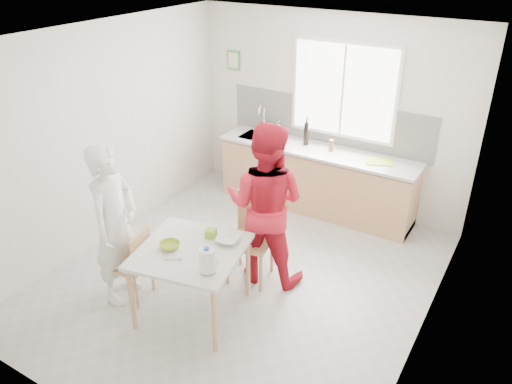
# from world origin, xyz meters

# --- Properties ---
(ground) EXTENTS (4.50, 4.50, 0.00)m
(ground) POSITION_xyz_m (0.00, 0.00, 0.00)
(ground) COLOR #B7B7B2
(ground) RESTS_ON ground
(room_shell) EXTENTS (4.50, 4.50, 4.50)m
(room_shell) POSITION_xyz_m (0.00, 0.00, 1.64)
(room_shell) COLOR silver
(room_shell) RESTS_ON ground
(window) EXTENTS (1.50, 0.06, 1.30)m
(window) POSITION_xyz_m (0.20, 2.23, 1.70)
(window) COLOR white
(window) RESTS_ON room_shell
(backsplash) EXTENTS (3.00, 0.02, 0.65)m
(backsplash) POSITION_xyz_m (0.00, 2.24, 1.23)
(backsplash) COLOR white
(backsplash) RESTS_ON room_shell
(picture_frame) EXTENTS (0.22, 0.03, 0.28)m
(picture_frame) POSITION_xyz_m (-1.55, 2.23, 1.90)
(picture_frame) COLOR #469B49
(picture_frame) RESTS_ON room_shell
(kitchen_counter) EXTENTS (2.84, 0.64, 1.37)m
(kitchen_counter) POSITION_xyz_m (-0.00, 1.95, 0.42)
(kitchen_counter) COLOR tan
(kitchen_counter) RESTS_ON ground
(dining_table) EXTENTS (1.18, 1.18, 0.77)m
(dining_table) POSITION_xyz_m (-0.12, -0.76, 0.69)
(dining_table) COLOR silver
(dining_table) RESTS_ON ground
(chair_left) EXTENTS (0.45, 0.45, 0.83)m
(chair_left) POSITION_xyz_m (-0.80, -0.89, 0.46)
(chair_left) COLOR tan
(chair_left) RESTS_ON ground
(chair_far) EXTENTS (0.55, 0.55, 1.00)m
(chair_far) POSITION_xyz_m (0.06, 0.12, 0.55)
(chair_far) COLOR tan
(chair_far) RESTS_ON ground
(person_white) EXTENTS (0.54, 0.71, 1.76)m
(person_white) POSITION_xyz_m (-0.96, -0.92, 0.88)
(person_white) COLOR white
(person_white) RESTS_ON ground
(person_red) EXTENTS (1.03, 0.87, 1.87)m
(person_red) POSITION_xyz_m (0.20, 0.18, 0.94)
(person_red) COLOR red
(person_red) RESTS_ON ground
(bowl_green) EXTENTS (0.24, 0.24, 0.06)m
(bowl_green) POSITION_xyz_m (-0.31, -0.85, 0.81)
(bowl_green) COLOR #93B72A
(bowl_green) RESTS_ON dining_table
(bowl_white) EXTENTS (0.28, 0.28, 0.06)m
(bowl_white) POSITION_xyz_m (0.12, -0.45, 0.80)
(bowl_white) COLOR white
(bowl_white) RESTS_ON dining_table
(milk_jug) EXTENTS (0.20, 0.14, 0.25)m
(milk_jug) POSITION_xyz_m (0.25, -0.97, 0.91)
(milk_jug) COLOR white
(milk_jug) RESTS_ON dining_table
(green_box) EXTENTS (0.12, 0.12, 0.09)m
(green_box) POSITION_xyz_m (-0.08, -0.46, 0.82)
(green_box) COLOR #83B72A
(green_box) RESTS_ON dining_table
(spoon) EXTENTS (0.14, 0.09, 0.01)m
(spoon) POSITION_xyz_m (-0.16, -0.99, 0.78)
(spoon) COLOR #A5A5AA
(spoon) RESTS_ON dining_table
(cutting_board) EXTENTS (0.41, 0.35, 0.01)m
(cutting_board) POSITION_xyz_m (0.88, 1.96, 0.93)
(cutting_board) COLOR #B3D531
(cutting_board) RESTS_ON kitchen_counter
(wine_bottle_a) EXTENTS (0.07, 0.07, 0.32)m
(wine_bottle_a) POSITION_xyz_m (-0.22, 2.05, 1.08)
(wine_bottle_a) COLOR black
(wine_bottle_a) RESTS_ON kitchen_counter
(wine_bottle_b) EXTENTS (0.07, 0.07, 0.30)m
(wine_bottle_b) POSITION_xyz_m (-0.21, 2.01, 1.07)
(wine_bottle_b) COLOR black
(wine_bottle_b) RESTS_ON kitchen_counter
(jar_amber) EXTENTS (0.06, 0.06, 0.16)m
(jar_amber) POSITION_xyz_m (0.19, 1.98, 1.00)
(jar_amber) COLOR brown
(jar_amber) RESTS_ON kitchen_counter
(soap_bottle) EXTENTS (0.12, 0.12, 0.21)m
(soap_bottle) POSITION_xyz_m (-0.72, 2.14, 1.02)
(soap_bottle) COLOR #999999
(soap_bottle) RESTS_ON kitchen_counter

